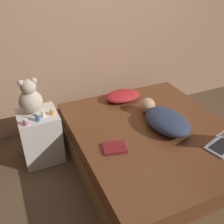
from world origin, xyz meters
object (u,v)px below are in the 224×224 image
(person_lying, at_px, (165,119))
(bottle_pink, at_px, (26,122))
(pillow, at_px, (123,96))
(laptop, at_px, (221,143))
(bottle_orange, at_px, (52,111))
(bottle_blue, at_px, (37,117))
(teddy_bear, at_px, (30,98))
(book, at_px, (114,148))
(bottle_white, at_px, (43,114))

(person_lying, bearing_deg, bottle_pink, 157.73)
(pillow, relative_size, laptop, 1.31)
(bottle_pink, distance_m, bottle_orange, 0.30)
(bottle_blue, bearing_deg, teddy_bear, 95.95)
(person_lying, xyz_separation_m, bottle_blue, (-1.25, 0.48, 0.07))
(laptop, distance_m, bottle_pink, 1.93)
(person_lying, relative_size, book, 2.97)
(bottle_orange, bearing_deg, teddy_bear, 143.14)
(book, bearing_deg, laptop, -21.95)
(person_lying, height_order, bottle_orange, bottle_orange)
(teddy_bear, distance_m, bottle_white, 0.23)
(teddy_bear, xyz_separation_m, book, (0.62, -0.82, -0.27))
(bottle_blue, distance_m, bottle_pink, 0.13)
(bottle_blue, height_order, bottle_orange, bottle_blue)
(bottle_blue, xyz_separation_m, bottle_orange, (0.16, 0.07, -0.01))
(laptop, height_order, teddy_bear, teddy_bear)
(person_lying, relative_size, bottle_blue, 7.86)
(teddy_bear, bearing_deg, bottle_orange, -36.86)
(bottle_blue, xyz_separation_m, bottle_white, (0.07, 0.05, -0.01))
(pillow, height_order, book, pillow)
(bottle_white, height_order, book, bottle_white)
(laptop, height_order, bottle_orange, laptop)
(laptop, distance_m, bottle_white, 1.81)
(teddy_bear, bearing_deg, bottle_pink, -113.47)
(bottle_pink, height_order, book, bottle_pink)
(book, bearing_deg, person_lying, 11.76)
(teddy_bear, bearing_deg, book, -53.17)
(person_lying, distance_m, bottle_pink, 1.44)
(bottle_orange, height_order, book, bottle_orange)
(book, bearing_deg, teddy_bear, 126.83)
(bottle_orange, relative_size, book, 0.29)
(bottle_white, xyz_separation_m, book, (0.53, -0.66, -0.13))
(bottle_white, relative_size, book, 0.27)
(person_lying, height_order, laptop, laptop)
(bottle_white, bearing_deg, bottle_pink, -157.62)
(bottle_white, bearing_deg, book, -51.55)
(person_lying, relative_size, laptop, 2.19)
(book, bearing_deg, bottle_orange, 122.24)
(pillow, distance_m, bottle_pink, 1.24)
(pillow, bearing_deg, bottle_orange, -170.38)
(teddy_bear, xyz_separation_m, bottle_pink, (-0.10, -0.24, -0.13))
(laptop, xyz_separation_m, teddy_bear, (-1.56, 1.20, 0.23))
(pillow, bearing_deg, book, -120.46)
(person_lying, height_order, teddy_bear, teddy_bear)
(bottle_white, relative_size, bottle_pink, 0.94)
(bottle_orange, bearing_deg, person_lying, -26.87)
(laptop, bearing_deg, bottle_pink, 134.72)
(bottle_pink, distance_m, book, 0.94)
(bottle_orange, bearing_deg, pillow, 9.62)
(teddy_bear, bearing_deg, bottle_blue, -84.05)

